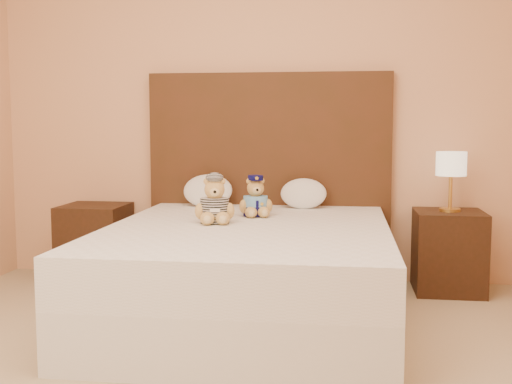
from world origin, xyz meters
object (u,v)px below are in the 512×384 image
(bed, at_px, (248,273))
(lamp, at_px, (451,167))
(nightstand_right, at_px, (448,252))
(teddy_police, at_px, (256,196))
(nightstand_left, at_px, (95,242))
(teddy_prisoner, at_px, (215,200))
(pillow_left, at_px, (208,189))
(pillow_right, at_px, (304,192))

(bed, height_order, lamp, lamp)
(nightstand_right, xyz_separation_m, teddy_police, (-1.26, -0.41, 0.40))
(nightstand_right, bearing_deg, nightstand_left, 180.00)
(bed, bearing_deg, lamp, 32.62)
(bed, distance_m, teddy_prisoner, 0.47)
(pillow_left, bearing_deg, teddy_police, -47.38)
(bed, relative_size, pillow_right, 6.27)
(nightstand_left, bearing_deg, nightstand_right, 0.00)
(nightstand_left, height_order, teddy_prisoner, teddy_prisoner)
(pillow_left, bearing_deg, nightstand_left, -177.95)
(teddy_police, height_order, pillow_right, teddy_police)
(pillow_left, xyz_separation_m, pillow_right, (0.68, 0.00, -0.01))
(bed, bearing_deg, nightstand_left, 147.38)
(bed, distance_m, pillow_left, 1.01)
(teddy_prisoner, bearing_deg, pillow_left, 92.37)
(pillow_right, bearing_deg, pillow_left, 180.00)
(nightstand_right, height_order, pillow_right, pillow_right)
(bed, height_order, nightstand_right, same)
(nightstand_left, xyz_separation_m, pillow_left, (0.84, 0.03, 0.40))
(bed, bearing_deg, teddy_police, 91.61)
(bed, height_order, pillow_right, pillow_right)
(nightstand_left, distance_m, teddy_police, 1.37)
(bed, xyz_separation_m, lamp, (1.25, 0.80, 0.57))
(teddy_prisoner, relative_size, pillow_left, 0.78)
(nightstand_left, bearing_deg, teddy_police, -18.22)
(teddy_police, bearing_deg, lamp, 0.52)
(nightstand_left, bearing_deg, pillow_left, 2.05)
(nightstand_left, bearing_deg, teddy_prisoner, -34.74)
(nightstand_right, bearing_deg, pillow_right, 178.25)
(teddy_prisoner, relative_size, pillow_right, 0.86)
(nightstand_right, relative_size, pillow_right, 1.72)
(nightstand_left, xyz_separation_m, teddy_police, (1.24, -0.41, 0.40))
(nightstand_right, distance_m, teddy_prisoner, 1.68)
(lamp, bearing_deg, teddy_prisoner, -153.75)
(pillow_left, bearing_deg, bed, -63.49)
(bed, relative_size, pillow_left, 5.69)
(lamp, height_order, pillow_right, lamp)
(teddy_police, relative_size, teddy_prisoner, 0.93)
(teddy_prisoner, height_order, pillow_right, teddy_prisoner)
(teddy_prisoner, distance_m, pillow_left, 0.78)
(teddy_prisoner, height_order, pillow_left, teddy_prisoner)
(lamp, relative_size, teddy_police, 1.55)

